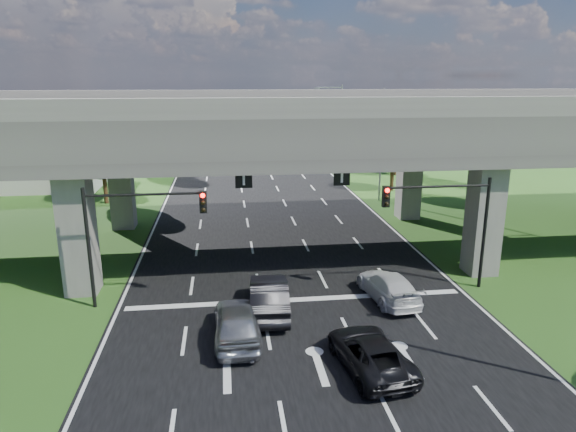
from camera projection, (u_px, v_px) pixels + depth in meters
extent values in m
plane|color=#294E19|center=(308.00, 333.00, 22.68)|extent=(160.00, 160.00, 0.00)
cube|color=black|center=(282.00, 257.00, 32.25)|extent=(18.00, 120.00, 0.03)
cube|color=#363431|center=(278.00, 126.00, 32.05)|extent=(80.00, 15.00, 2.00)
cube|color=slate|center=(294.00, 108.00, 24.71)|extent=(80.00, 0.50, 1.00)
cube|color=slate|center=(268.00, 96.00, 38.59)|extent=(80.00, 0.50, 1.00)
cube|color=slate|center=(77.00, 228.00, 26.17)|extent=(1.60, 1.60, 7.00)
cube|color=slate|center=(121.00, 182.00, 37.66)|extent=(1.60, 1.60, 7.00)
cube|color=slate|center=(484.00, 214.00, 28.82)|extent=(1.60, 1.60, 7.00)
cube|color=slate|center=(409.00, 175.00, 40.30)|extent=(1.60, 1.60, 7.00)
cube|color=black|center=(244.00, 180.00, 25.58)|extent=(0.85, 0.06, 0.85)
cube|color=black|center=(342.00, 177.00, 26.18)|extent=(0.85, 0.06, 0.85)
cube|color=#9E9E99|center=(3.00, 167.00, 52.51)|extent=(20.00, 10.00, 4.00)
cylinder|color=black|center=(484.00, 234.00, 26.92)|extent=(0.18, 0.18, 6.00)
cylinder|color=black|center=(438.00, 187.00, 25.90)|extent=(5.50, 0.12, 0.12)
cube|color=black|center=(386.00, 197.00, 25.50)|extent=(0.35, 0.28, 1.05)
sphere|color=#FF0C05|center=(387.00, 190.00, 25.26)|extent=(0.22, 0.22, 0.22)
cylinder|color=black|center=(89.00, 249.00, 24.51)|extent=(0.18, 0.18, 6.00)
cylinder|color=black|center=(144.00, 195.00, 24.16)|extent=(5.50, 0.12, 0.12)
cube|color=black|center=(203.00, 202.00, 24.42)|extent=(0.35, 0.28, 1.05)
sphere|color=#FF0C05|center=(203.00, 196.00, 24.17)|extent=(0.22, 0.22, 0.22)
cylinder|color=gray|center=(381.00, 146.00, 45.59)|extent=(0.16, 0.16, 10.00)
cylinder|color=gray|center=(367.00, 91.00, 44.16)|extent=(3.00, 0.10, 0.10)
cube|color=gray|center=(350.00, 93.00, 44.01)|extent=(0.60, 0.25, 0.18)
cylinder|color=gray|center=(341.00, 128.00, 60.90)|extent=(0.16, 0.16, 10.00)
cylinder|color=gray|center=(330.00, 87.00, 59.47)|extent=(3.00, 0.10, 0.10)
cube|color=gray|center=(317.00, 88.00, 59.32)|extent=(0.60, 0.25, 0.18)
cylinder|color=black|center=(105.00, 185.00, 45.44)|extent=(0.36, 0.36, 3.30)
sphere|color=#1C5215|center=(102.00, 151.00, 44.65)|extent=(4.50, 4.50, 4.50)
sphere|color=#1C5215|center=(104.00, 136.00, 44.05)|extent=(3.60, 3.60, 3.60)
sphere|color=#1C5215|center=(100.00, 161.00, 45.23)|extent=(3.30, 3.30, 3.30)
cylinder|color=black|center=(92.00, 172.00, 52.79)|extent=(0.36, 0.36, 2.86)
sphere|color=#1C5215|center=(89.00, 147.00, 52.10)|extent=(3.90, 3.90, 3.90)
sphere|color=#1C5215|center=(92.00, 135.00, 51.56)|extent=(3.12, 3.12, 3.12)
sphere|color=#1C5215|center=(88.00, 154.00, 52.66)|extent=(2.86, 2.86, 2.86)
cylinder|color=black|center=(143.00, 156.00, 60.84)|extent=(0.36, 0.36, 3.52)
sphere|color=#1C5215|center=(141.00, 129.00, 59.99)|extent=(4.80, 4.80, 4.80)
sphere|color=#1C5215|center=(143.00, 117.00, 59.37)|extent=(3.84, 3.84, 3.84)
sphere|color=#1C5215|center=(139.00, 137.00, 60.59)|extent=(3.52, 3.52, 3.52)
cylinder|color=black|center=(392.00, 175.00, 50.63)|extent=(0.36, 0.36, 3.08)
sphere|color=#1C5215|center=(394.00, 147.00, 49.89)|extent=(4.20, 4.20, 4.20)
sphere|color=#1C5215|center=(399.00, 134.00, 49.32)|extent=(3.36, 3.36, 3.36)
sphere|color=#1C5215|center=(389.00, 155.00, 50.46)|extent=(3.08, 3.08, 3.08)
cylinder|color=black|center=(395.00, 162.00, 58.68)|extent=(0.36, 0.36, 2.86)
sphere|color=#1C5215|center=(396.00, 140.00, 57.99)|extent=(3.90, 3.90, 3.90)
sphere|color=#1C5215|center=(401.00, 129.00, 57.44)|extent=(3.12, 3.12, 3.12)
sphere|color=#1C5215|center=(392.00, 146.00, 58.54)|extent=(2.86, 2.86, 2.86)
cylinder|color=black|center=(345.00, 151.00, 65.79)|extent=(0.36, 0.36, 3.30)
sphere|color=#1C5215|center=(346.00, 128.00, 65.00)|extent=(4.50, 4.50, 4.50)
sphere|color=#1C5215|center=(350.00, 117.00, 64.40)|extent=(3.60, 3.60, 3.60)
sphere|color=#1C5215|center=(342.00, 134.00, 65.58)|extent=(3.30, 3.30, 3.30)
imported|color=#989A9F|center=(237.00, 322.00, 21.90)|extent=(1.98, 4.88, 1.66)
imported|color=black|center=(269.00, 296.00, 24.42)|extent=(2.07, 5.20, 1.68)
imported|color=silver|center=(388.00, 286.00, 25.91)|extent=(2.46, 4.99, 1.40)
imported|color=black|center=(370.00, 353.00, 19.76)|extent=(2.85, 5.08, 1.34)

